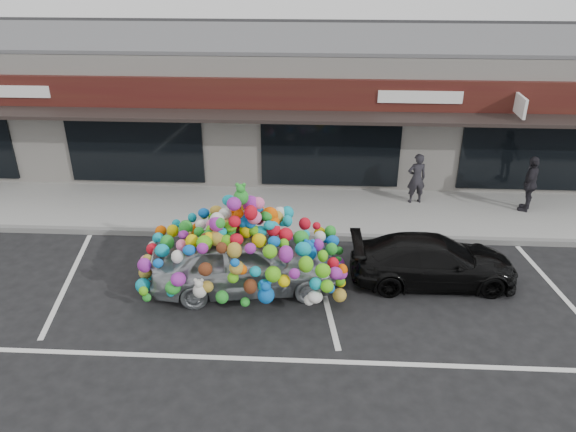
# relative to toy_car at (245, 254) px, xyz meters

# --- Properties ---
(ground) EXTENTS (90.00, 90.00, 0.00)m
(ground) POSITION_rel_toy_car_xyz_m (-1.02, -0.15, -0.88)
(ground) COLOR black
(ground) RESTS_ON ground
(shop_building) EXTENTS (24.00, 7.20, 4.31)m
(shop_building) POSITION_rel_toy_car_xyz_m (-1.02, 8.29, 1.28)
(shop_building) COLOR silver
(shop_building) RESTS_ON ground
(sidewalk) EXTENTS (26.00, 3.00, 0.15)m
(sidewalk) POSITION_rel_toy_car_xyz_m (-1.02, 3.85, -0.81)
(sidewalk) COLOR gray
(sidewalk) RESTS_ON ground
(kerb) EXTENTS (26.00, 0.18, 0.16)m
(kerb) POSITION_rel_toy_car_xyz_m (-1.02, 2.35, -0.81)
(kerb) COLOR slate
(kerb) RESTS_ON ground
(parking_stripe_left) EXTENTS (0.73, 4.37, 0.01)m
(parking_stripe_left) POSITION_rel_toy_car_xyz_m (-4.22, 0.05, -0.88)
(parking_stripe_left) COLOR silver
(parking_stripe_left) RESTS_ON ground
(parking_stripe_mid) EXTENTS (0.73, 4.37, 0.01)m
(parking_stripe_mid) POSITION_rel_toy_car_xyz_m (1.78, 0.05, -0.88)
(parking_stripe_mid) COLOR silver
(parking_stripe_mid) RESTS_ON ground
(parking_stripe_right) EXTENTS (0.73, 4.37, 0.01)m
(parking_stripe_right) POSITION_rel_toy_car_xyz_m (7.18, 0.05, -0.88)
(parking_stripe_right) COLOR silver
(parking_stripe_right) RESTS_ON ground
(lane_line) EXTENTS (14.00, 0.12, 0.01)m
(lane_line) POSITION_rel_toy_car_xyz_m (0.98, -2.45, -0.88)
(lane_line) COLOR silver
(lane_line) RESTS_ON ground
(toy_car) EXTENTS (3.03, 4.69, 2.60)m
(toy_car) POSITION_rel_toy_car_xyz_m (0.00, 0.00, 0.00)
(toy_car) COLOR #ACB3B7
(toy_car) RESTS_ON ground
(black_sedan) EXTENTS (1.69, 3.88, 1.11)m
(black_sedan) POSITION_rel_toy_car_xyz_m (4.32, 0.47, -0.33)
(black_sedan) COLOR black
(black_sedan) RESTS_ON ground
(pedestrian_a) EXTENTS (0.62, 0.46, 1.52)m
(pedestrian_a) POSITION_rel_toy_car_xyz_m (4.50, 4.51, 0.03)
(pedestrian_a) COLOR black
(pedestrian_a) RESTS_ON sidewalk
(pedestrian_c) EXTENTS (1.04, 0.81, 1.64)m
(pedestrian_c) POSITION_rel_toy_car_xyz_m (7.64, 4.15, 0.09)
(pedestrian_c) COLOR black
(pedestrian_c) RESTS_ON sidewalk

